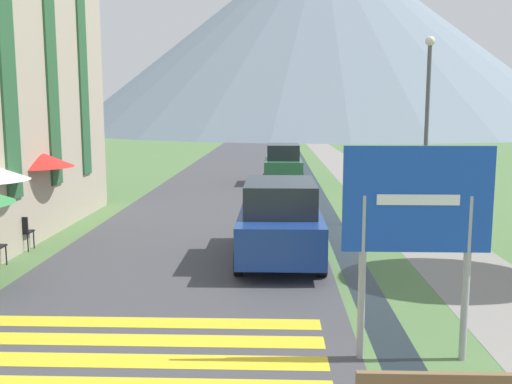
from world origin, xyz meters
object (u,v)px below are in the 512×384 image
object	(u,v)px
road_sign	(417,219)
parked_car_near	(280,220)
cafe_chair_far_right	(22,230)
cafe_umbrella_rear_red	(33,158)
streetlamp	(427,115)
parked_car_far	(283,164)

from	to	relation	value
road_sign	parked_car_near	world-z (taller)	road_sign
cafe_chair_far_right	cafe_umbrella_rear_red	world-z (taller)	cafe_umbrella_rear_red
cafe_chair_far_right	cafe_umbrella_rear_red	bearing A→B (deg)	109.57
road_sign	parked_car_near	size ratio (longest dim) A/B	0.69
parked_car_near	cafe_chair_far_right	xyz separation A→B (m)	(-6.20, 0.61, -0.40)
streetlamp	parked_car_near	bearing A→B (deg)	-135.37
parked_car_far	cafe_umbrella_rear_red	xyz separation A→B (m)	(-6.63, -11.48, 1.22)
parked_car_near	cafe_chair_far_right	size ratio (longest dim) A/B	4.95
road_sign	streetlamp	size ratio (longest dim) A/B	0.54
road_sign	cafe_umbrella_rear_red	distance (m)	10.80
parked_car_near	cafe_chair_far_right	world-z (taller)	parked_car_near
cafe_umbrella_rear_red	streetlamp	distance (m)	10.97
cafe_chair_far_right	parked_car_far	bearing A→B (deg)	74.72
cafe_chair_far_right	cafe_umbrella_rear_red	distance (m)	2.11
cafe_chair_far_right	streetlamp	size ratio (longest dim) A/B	0.16
parked_car_near	streetlamp	world-z (taller)	streetlamp
cafe_umbrella_rear_red	cafe_chair_far_right	bearing A→B (deg)	-81.83
parked_car_near	road_sign	bearing A→B (deg)	-71.11
road_sign	parked_car_far	bearing A→B (deg)	94.66
parked_car_far	streetlamp	size ratio (longest dim) A/B	0.76
parked_car_far	streetlamp	xyz separation A→B (m)	(4.04, -9.20, 2.30)
parked_car_far	road_sign	bearing A→B (deg)	-85.34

